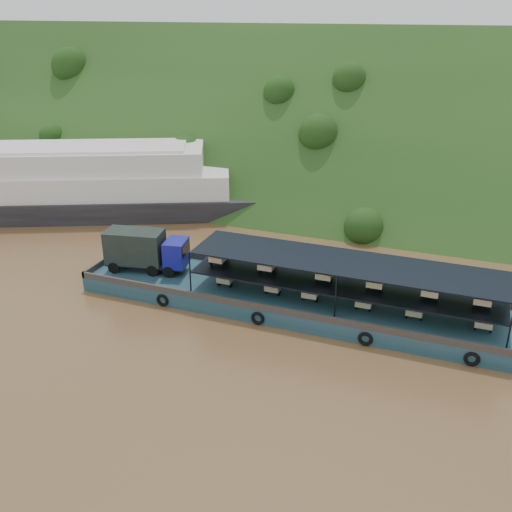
% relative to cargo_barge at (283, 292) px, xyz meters
% --- Properties ---
extents(ground, '(160.00, 160.00, 0.00)m').
position_rel_cargo_barge_xyz_m(ground, '(-0.84, -1.45, -1.16)').
color(ground, brown).
rests_on(ground, ground).
extents(hillside, '(140.00, 39.60, 39.60)m').
position_rel_cargo_barge_xyz_m(hillside, '(-0.84, 34.55, -1.16)').
color(hillside, '#1A3714').
rests_on(hillside, ground).
extents(cargo_barge, '(35.00, 7.18, 4.67)m').
position_rel_cargo_barge_xyz_m(cargo_barge, '(0.00, 0.00, 0.00)').
color(cargo_barge, '#133D43').
rests_on(cargo_barge, ground).
extents(passenger_ferry, '(38.52, 24.17, 7.69)m').
position_rel_cargo_barge_xyz_m(passenger_ferry, '(-27.96, 13.50, 2.17)').
color(passenger_ferry, black).
rests_on(passenger_ferry, ground).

